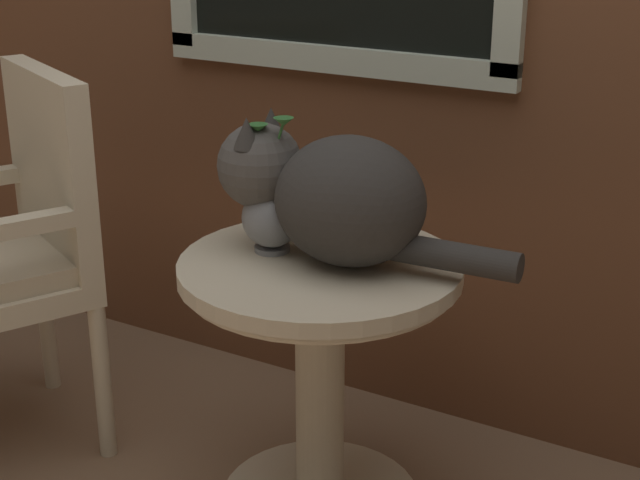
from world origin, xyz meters
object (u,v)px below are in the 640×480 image
(wicker_side_table, at_px, (320,342))
(cat, at_px, (333,195))
(pewter_vase_with_ivy, at_px, (272,210))
(wicker_chair, at_px, (5,244))

(wicker_side_table, bearing_deg, cat, 51.27)
(wicker_side_table, xyz_separation_m, pewter_vase_with_ivy, (-0.13, 0.00, 0.29))
(wicker_side_table, xyz_separation_m, cat, (0.02, 0.02, 0.35))
(wicker_chair, height_order, cat, wicker_chair)
(wicker_chair, relative_size, pewter_vase_with_ivy, 3.16)
(cat, bearing_deg, wicker_side_table, -128.73)
(pewter_vase_with_ivy, bearing_deg, wicker_side_table, -1.15)
(wicker_chair, distance_m, cat, 0.91)
(wicker_side_table, height_order, wicker_chair, wicker_chair)
(cat, bearing_deg, pewter_vase_with_ivy, -171.67)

